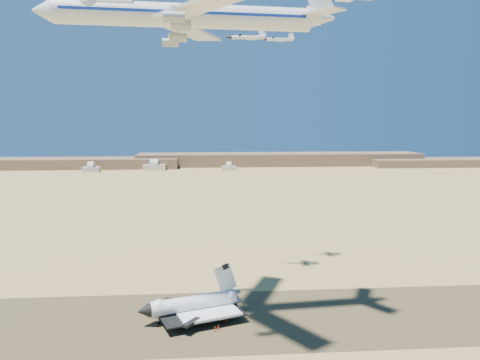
{
  "coord_description": "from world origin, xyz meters",
  "views": [
    {
      "loc": [
        6.2,
        -149.95,
        66.42
      ],
      "look_at": [
        18.6,
        8.0,
        46.25
      ],
      "focal_mm": 35.0,
      "sensor_mm": 36.0,
      "label": 1
    }
  ],
  "objects": [
    {
      "name": "ground",
      "position": [
        0.0,
        0.0,
        0.0
      ],
      "size": [
        1200.0,
        1200.0,
        0.0
      ],
      "primitive_type": "plane",
      "color": "tan",
      "rests_on": "ground"
    },
    {
      "name": "chase_jet_e",
      "position": [
        39.22,
        55.61,
        101.21
      ],
      "size": [
        14.69,
        7.76,
        3.66
      ],
      "rotation": [
        0.0,
        0.0,
        -0.01
      ],
      "color": "silver"
    },
    {
      "name": "crew_b",
      "position": [
        10.38,
        -7.84,
        0.87
      ],
      "size": [
        0.8,
        0.91,
        1.62
      ],
      "primitive_type": "imported",
      "rotation": [
        0.0,
        0.0,
        2.13
      ],
      "color": "#C83F0B",
      "rests_on": "runway"
    },
    {
      "name": "ridgeline",
      "position": [
        65.32,
        527.31,
        7.63
      ],
      "size": [
        960.0,
        90.0,
        18.0
      ],
      "color": "brown",
      "rests_on": "ground"
    },
    {
      "name": "shuttle",
      "position": [
        2.12,
        1.49,
        4.76
      ],
      "size": [
        36.42,
        29.47,
        17.73
      ],
      "rotation": [
        0.0,
        0.0,
        0.33
      ],
      "color": "silver",
      "rests_on": "runway"
    },
    {
      "name": "runway",
      "position": [
        0.0,
        0.0,
        0.03
      ],
      "size": [
        600.0,
        50.0,
        0.06
      ],
      "primitive_type": "cube",
      "color": "brown",
      "rests_on": "ground"
    },
    {
      "name": "crew_a",
      "position": [
        9.28,
        -9.24,
        0.94
      ],
      "size": [
        0.61,
        0.75,
        1.76
      ],
      "primitive_type": "imported",
      "rotation": [
        0.0,
        0.0,
        1.22
      ],
      "color": "#C83F0B",
      "rests_on": "runway"
    },
    {
      "name": "hangars",
      "position": [
        -64.0,
        478.43,
        4.83
      ],
      "size": [
        200.5,
        29.5,
        30.0
      ],
      "color": "#B0AC9C",
      "rests_on": "ground"
    },
    {
      "name": "crew_c",
      "position": [
        13.01,
        -3.94,
        0.89
      ],
      "size": [
        0.88,
        1.1,
        1.67
      ],
      "primitive_type": "imported",
      "rotation": [
        0.0,
        0.0,
        2.03
      ],
      "color": "#C83F0B",
      "rests_on": "runway"
    },
    {
      "name": "carrier_747",
      "position": [
        -0.88,
        -8.44,
        96.76
      ],
      "size": [
        88.13,
        67.95,
        21.92
      ],
      "rotation": [
        0.0,
        0.0,
        0.09
      ],
      "color": "silver"
    },
    {
      "name": "chase_jet_d",
      "position": [
        24.18,
        42.23,
        99.61
      ],
      "size": [
        16.68,
        9.04,
        4.15
      ],
      "rotation": [
        0.0,
        0.0,
        -0.08
      ],
      "color": "silver"
    }
  ]
}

